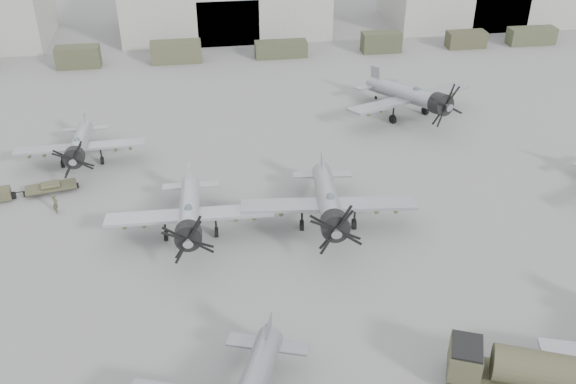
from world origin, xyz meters
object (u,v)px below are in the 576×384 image
object	(u,v)px
tug_trailer	(19,192)
ground_crew	(55,203)
aircraft_far_1	(412,96)
fuel_tanker	(518,369)
aircraft_mid_1	(189,214)
aircraft_far_0	(79,145)
aircraft_mid_2	(329,203)

from	to	relation	value
tug_trailer	ground_crew	xyz separation A→B (m)	(3.43, -2.84, 0.31)
aircraft_far_1	ground_crew	bearing A→B (deg)	-179.87
fuel_tanker	tug_trailer	xyz separation A→B (m)	(-31.40, 25.32, -1.15)
tug_trailer	aircraft_mid_1	bearing A→B (deg)	-40.90
aircraft_mid_1	tug_trailer	distance (m)	16.24
aircraft_far_0	aircraft_far_1	bearing A→B (deg)	7.38
aircraft_mid_1	aircraft_far_1	size ratio (longest dim) A/B	0.89
aircraft_far_1	tug_trailer	distance (m)	38.09
aircraft_mid_1	aircraft_far_0	bearing A→B (deg)	127.89
ground_crew	tug_trailer	bearing A→B (deg)	46.01
aircraft_mid_1	aircraft_far_1	bearing A→B (deg)	39.75
aircraft_mid_1	fuel_tanker	distance (m)	24.52
fuel_tanker	tug_trailer	size ratio (longest dim) A/B	1.11
aircraft_far_1	tug_trailer	xyz separation A→B (m)	(-36.72, -9.90, -2.01)
aircraft_far_0	ground_crew	world-z (taller)	aircraft_far_0
fuel_tanker	ground_crew	world-z (taller)	fuel_tanker
aircraft_far_0	aircraft_far_1	world-z (taller)	aircraft_far_1
aircraft_far_0	aircraft_far_1	xyz separation A→B (m)	(32.18, 5.18, 0.47)
aircraft_far_0	ground_crew	distance (m)	7.73
aircraft_mid_2	ground_crew	bearing A→B (deg)	171.29
tug_trailer	ground_crew	size ratio (longest dim) A/B	4.26
aircraft_mid_2	tug_trailer	bearing A→B (deg)	167.16
tug_trailer	fuel_tanker	bearing A→B (deg)	-49.82
ground_crew	aircraft_far_0	bearing A→B (deg)	-12.78
aircraft_mid_2	fuel_tanker	distance (m)	18.32
ground_crew	aircraft_mid_1	bearing A→B (deg)	-120.74
tug_trailer	aircraft_mid_2	bearing A→B (deg)	-30.02
aircraft_far_0	ground_crew	size ratio (longest dim) A/B	6.69
fuel_tanker	tug_trailer	world-z (taller)	fuel_tanker
aircraft_mid_1	ground_crew	xyz separation A→B (m)	(-10.56, 5.23, -1.41)
aircraft_mid_1	aircraft_mid_2	world-z (taller)	aircraft_mid_2
aircraft_mid_2	aircraft_far_1	size ratio (longest dim) A/B	0.97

